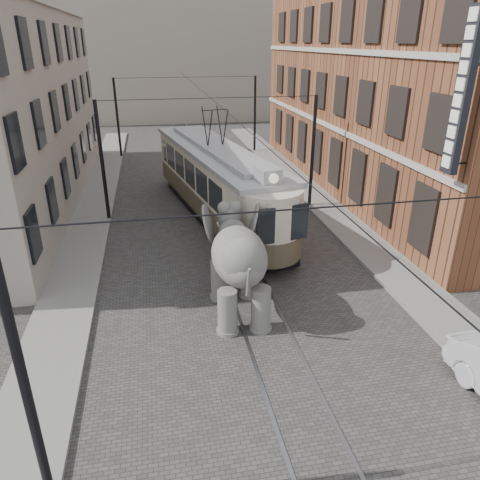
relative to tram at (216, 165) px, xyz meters
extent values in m
plane|color=#43403D|center=(0.06, -5.50, -2.76)|extent=(120.00, 120.00, 0.00)
cube|color=slate|center=(6.06, -5.50, -2.68)|extent=(2.00, 60.00, 0.15)
cube|color=slate|center=(-6.44, -5.50, -2.68)|extent=(2.00, 60.00, 0.15)
cube|color=brown|center=(11.06, 3.50, 3.24)|extent=(8.00, 26.00, 12.00)
cube|color=#9E9283|center=(0.06, 34.50, 4.24)|extent=(28.00, 10.00, 14.00)
camera|label=1|loc=(-3.05, -22.26, 5.74)|focal=34.03mm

